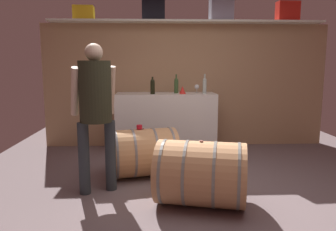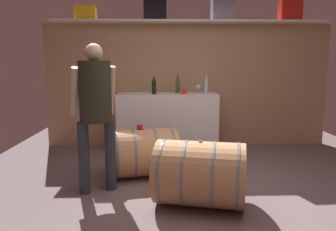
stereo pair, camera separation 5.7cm
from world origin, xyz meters
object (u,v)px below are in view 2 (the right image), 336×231
object	(u,v)px
work_cabinet	(167,122)
wine_bottle_green	(178,85)
wine_glass	(198,87)
toolcase_grey	(223,10)
winemaker_pouring	(95,103)
toolcase_red	(290,11)
toolcase_yellow	(86,13)
wine_barrel_far	(200,174)
wine_bottle_dark	(154,86)
wine_barrel_near	(143,152)
wine_bottle_clear	(206,85)
tasting_cup	(140,127)
red_funnel	(184,90)
toolcase_black	(155,10)

from	to	relation	value
work_cabinet	wine_bottle_green	xyz separation A→B (m)	(0.17, -0.00, 0.61)
work_cabinet	wine_glass	xyz separation A→B (m)	(0.52, 0.04, 0.57)
toolcase_grey	winemaker_pouring	bearing A→B (deg)	-134.63
wine_bottle_green	winemaker_pouring	size ratio (longest dim) A/B	0.19
toolcase_red	wine_bottle_green	distance (m)	2.24
wine_bottle_green	winemaker_pouring	distance (m)	2.05
toolcase_yellow	wine_bottle_green	bearing A→B (deg)	-11.30
wine_barrel_far	toolcase_yellow	bearing A→B (deg)	137.28
toolcase_yellow	wine_bottle_green	size ratio (longest dim) A/B	1.06
wine_bottle_dark	wine_bottle_green	world-z (taller)	wine_bottle_green
wine_bottle_green	wine_barrel_near	xyz separation A→B (m)	(-0.51, -1.28, -0.78)
toolcase_yellow	wine_bottle_dark	size ratio (longest dim) A/B	1.19
toolcase_red	wine_bottle_clear	world-z (taller)	toolcase_red
winemaker_pouring	wine_barrel_near	bearing A→B (deg)	23.88
toolcase_yellow	tasting_cup	xyz separation A→B (m)	(0.94, -1.49, -1.60)
red_funnel	toolcase_red	bearing A→B (deg)	10.19
toolcase_grey	wine_bottle_green	world-z (taller)	toolcase_grey
wine_bottle_clear	wine_bottle_dark	world-z (taller)	wine_bottle_clear
winemaker_pouring	toolcase_yellow	bearing A→B (deg)	82.45
wine_glass	red_funnel	world-z (taller)	wine_glass
toolcase_red	wine_bottle_clear	distance (m)	1.87
toolcase_grey	toolcase_yellow	bearing A→B (deg)	176.81
toolcase_black	wine_bottle_green	size ratio (longest dim) A/B	1.19
winemaker_pouring	wine_bottle_dark	bearing A→B (deg)	47.83
work_cabinet	wine_bottle_clear	size ratio (longest dim) A/B	5.16
work_cabinet	toolcase_red	bearing A→B (deg)	5.72
wine_barrel_near	tasting_cup	xyz separation A→B (m)	(-0.04, 0.00, 0.33)
toolcase_grey	wine_bottle_green	distance (m)	1.45
toolcase_black	wine_barrel_far	size ratio (longest dim) A/B	0.36
toolcase_yellow	toolcase_black	xyz separation A→B (m)	(1.13, 0.00, 0.05)
winemaker_pouring	toolcase_red	bearing A→B (deg)	13.19
wine_barrel_far	toolcase_red	bearing A→B (deg)	67.12
toolcase_yellow	winemaker_pouring	size ratio (longest dim) A/B	0.20
toolcase_grey	winemaker_pouring	distance (m)	2.96
wine_barrel_far	tasting_cup	world-z (taller)	wine_barrel_far
toolcase_yellow	wine_bottle_green	distance (m)	1.90
toolcase_grey	toolcase_black	bearing A→B (deg)	176.81
tasting_cup	winemaker_pouring	bearing A→B (deg)	-131.99
toolcase_grey	wine_bottle_clear	size ratio (longest dim) A/B	1.19
toolcase_red	wine_barrel_far	xyz separation A→B (m)	(-1.77, -2.40, -1.96)
wine_bottle_clear	wine_bottle_green	bearing A→B (deg)	174.31
toolcase_red	wine_bottle_green	world-z (taller)	toolcase_red
toolcase_yellow	work_cabinet	bearing A→B (deg)	-12.23
wine_bottle_clear	red_funnel	bearing A→B (deg)	-169.62
toolcase_grey	wine_bottle_dark	bearing A→B (deg)	-165.80
tasting_cup	toolcase_yellow	bearing A→B (deg)	122.32
wine_bottle_dark	wine_bottle_green	distance (m)	0.42
work_cabinet	wine_barrel_far	world-z (taller)	work_cabinet
work_cabinet	wine_barrel_near	bearing A→B (deg)	-104.68
wine_bottle_clear	wine_barrel_far	size ratio (longest dim) A/B	0.31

